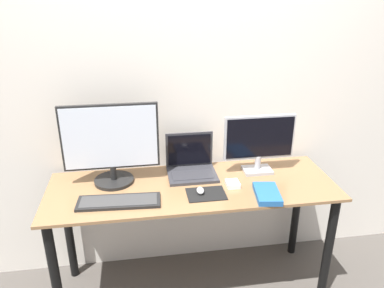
% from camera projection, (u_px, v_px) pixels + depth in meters
% --- Properties ---
extents(wall_back, '(7.00, 0.05, 2.50)m').
position_uv_depth(wall_back, '(184.00, 92.00, 2.37)').
color(wall_back, silver).
rests_on(wall_back, ground_plane).
extents(desk, '(1.71, 0.59, 0.77)m').
position_uv_depth(desk, '(193.00, 205.00, 2.28)').
color(desk, olive).
rests_on(desk, ground_plane).
extents(monitor_left, '(0.56, 0.24, 0.49)m').
position_uv_depth(monitor_left, '(111.00, 144.00, 2.17)').
color(monitor_left, black).
rests_on(monitor_left, desk).
extents(monitor_right, '(0.45, 0.13, 0.38)m').
position_uv_depth(monitor_right, '(259.00, 141.00, 2.32)').
color(monitor_right, '#B2B2B7').
rests_on(monitor_right, desk).
extents(laptop, '(0.30, 0.24, 0.25)m').
position_uv_depth(laptop, '(191.00, 164.00, 2.36)').
color(laptop, '#333338').
rests_on(laptop, desk).
extents(keyboard, '(0.46, 0.18, 0.02)m').
position_uv_depth(keyboard, '(119.00, 202.00, 2.04)').
color(keyboard, black).
rests_on(keyboard, desk).
extents(mousepad, '(0.22, 0.16, 0.00)m').
position_uv_depth(mousepad, '(206.00, 194.00, 2.13)').
color(mousepad, black).
rests_on(mousepad, desk).
extents(mouse, '(0.04, 0.07, 0.03)m').
position_uv_depth(mouse, '(200.00, 191.00, 2.13)').
color(mouse, silver).
rests_on(mouse, mousepad).
extents(book, '(0.16, 0.24, 0.03)m').
position_uv_depth(book, '(267.00, 194.00, 2.11)').
color(book, '#235B9E').
rests_on(book, desk).
extents(power_brick, '(0.08, 0.09, 0.03)m').
position_uv_depth(power_brick, '(233.00, 184.00, 2.22)').
color(power_brick, white).
rests_on(power_brick, desk).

